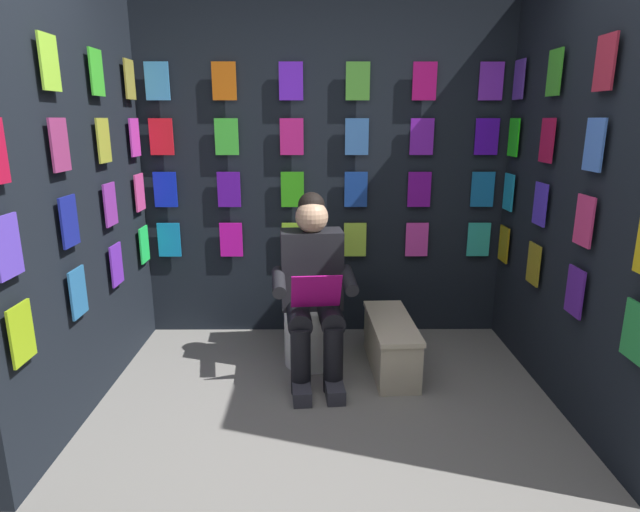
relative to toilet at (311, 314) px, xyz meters
name	(u,v)px	position (x,y,z in m)	size (l,w,h in m)	color
ground_plane	(330,511)	(-0.10, 1.50, -0.33)	(30.00, 30.00, 0.00)	gray
display_wall_back	(324,173)	(-0.10, -0.55, 0.92)	(2.81, 0.14, 2.49)	black
display_wall_left	(577,192)	(-1.50, 0.50, 0.92)	(0.14, 2.00, 2.49)	black
display_wall_right	(74,192)	(1.31, 0.50, 0.92)	(0.14, 2.00, 2.49)	black
toilet	(311,314)	(0.00, 0.00, 0.00)	(0.42, 0.57, 0.77)	white
person_reading	(313,287)	(-0.02, 0.23, 0.27)	(0.55, 0.71, 1.19)	black
comic_longbox_near	(391,344)	(-0.54, 0.18, -0.15)	(0.31, 0.78, 0.35)	beige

